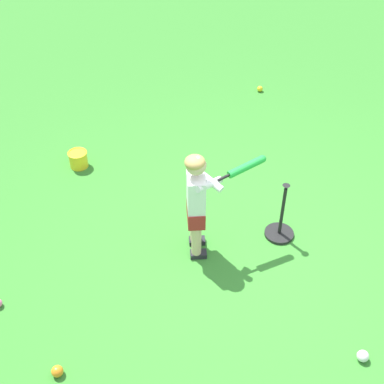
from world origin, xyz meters
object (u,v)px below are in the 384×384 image
Objects in this scene: play_ball_near_batter at (260,89)px; toy_bucket at (78,159)px; child_batter at (199,196)px; play_ball_midfield at (363,356)px; batting_tee at (280,227)px; play_ball_far_left at (57,371)px.

play_ball_near_batter is 0.35× the size of toy_bucket.
play_ball_near_batter is (1.17, 2.78, -0.61)m from child_batter.
toy_bucket is (-2.28, 2.69, 0.05)m from play_ball_midfield.
play_ball_midfield is at bearing -77.17° from batting_tee.
play_ball_near_batter is 4.60m from play_ball_far_left.
child_batter is 1.81m from play_ball_midfield.
toy_bucket is (-1.96, 1.30, -0.01)m from batting_tee.
child_batter reaches higher than batting_tee.
play_ball_far_left is (-1.21, -1.16, -0.60)m from child_batter.
play_ball_far_left is (-2.31, 0.13, -0.00)m from play_ball_midfield.
child_batter is 3.08m from play_ball_near_batter.
play_ball_midfield is 1.02× the size of play_ball_far_left.
batting_tee is at bearing 32.20° from play_ball_far_left.
play_ball_far_left is 2.36m from batting_tee.
batting_tee is (1.99, 1.26, 0.06)m from play_ball_far_left.
toy_bucket is (-2.34, -1.38, 0.06)m from play_ball_near_batter.
child_batter reaches higher than play_ball_near_batter.
batting_tee reaches higher than play_ball_near_batter.
batting_tee reaches higher than toy_bucket.
play_ball_near_batter is 2.72m from toy_bucket.
toy_bucket reaches higher than play_ball_midfield.
play_ball_midfield is 2.31m from play_ball_far_left.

